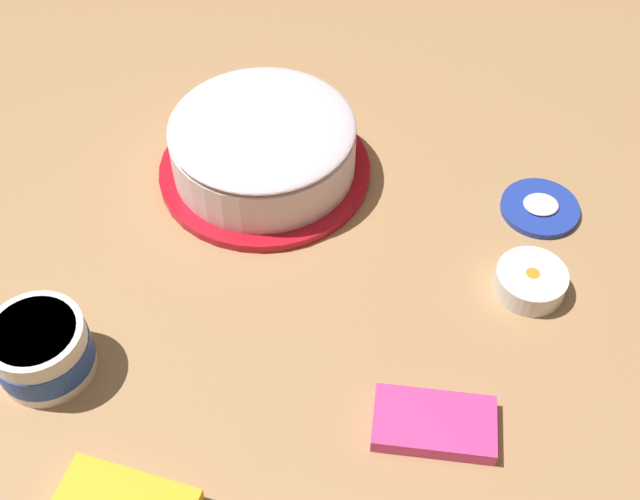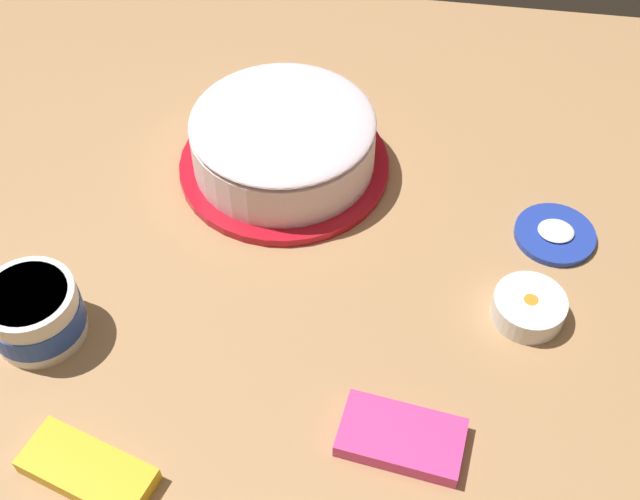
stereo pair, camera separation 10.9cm
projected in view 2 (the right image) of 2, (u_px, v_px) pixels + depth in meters
ground_plane at (343, 329)px, 1.05m from camera, size 1.54×1.54×0.00m
frosted_cake at (283, 143)px, 1.20m from camera, size 0.32×0.32×0.11m
frosting_tub at (34, 312)px, 1.02m from camera, size 0.12×0.12×0.08m
frosting_tub_lid at (555, 234)px, 1.15m from camera, size 0.11×0.11×0.02m
sprinkle_bowl_orange at (529, 307)px, 1.05m from camera, size 0.10×0.10×0.04m
candy_box_lower at (88, 471)px, 0.91m from camera, size 0.17×0.11×0.02m
candy_box_upper at (401, 437)px, 0.94m from camera, size 0.15×0.10×0.02m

